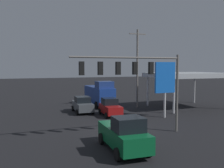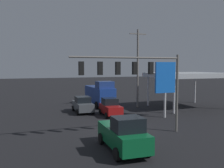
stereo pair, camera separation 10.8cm
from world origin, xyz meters
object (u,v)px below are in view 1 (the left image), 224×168
Objects in this scene: sedan_far at (83,105)px; price_sign at (165,79)px; utility_pole at (137,67)px; delivery_truck at (100,94)px; pickup_parked at (124,134)px; hatchback_crossing at (110,107)px; traffic_signal_assembly at (135,73)px.

price_sign is at bearing 53.07° from sedan_far.
utility_pole is 9.13m from sedan_far.
sedan_far is at bearing -42.82° from delivery_truck.
hatchback_crossing is (-3.30, -11.36, -0.16)m from pickup_parked.
traffic_signal_assembly is at bearing 8.37° from sedan_far.
utility_pole is 1.98× the size of pickup_parked.
hatchback_crossing is at bearing 166.14° from pickup_parked.
traffic_signal_assembly is 12.20m from sedan_far.
utility_pole is at bearing -117.68° from traffic_signal_assembly.
pickup_parked is at bearing -13.61° from hatchback_crossing.
price_sign is 11.08m from delivery_truck.
utility_pole reaches higher than price_sign.
utility_pole is (-6.51, -12.42, 0.47)m from traffic_signal_assembly.
hatchback_crossing is at bearing -31.04° from price_sign.
pickup_parked reaches higher than hatchback_crossing.
sedan_far is 1.15× the size of hatchback_crossing.
pickup_parked reaches higher than sedan_far.
utility_pole reaches higher than delivery_truck.
price_sign is 12.21m from pickup_parked.
price_sign reaches higher than pickup_parked.
pickup_parked is 1.19× the size of sedan_far.
delivery_truck is (4.17, -9.96, -2.47)m from price_sign.
delivery_truck is at bearing -97.84° from traffic_signal_assembly.
hatchback_crossing reaches higher than sedan_far.
hatchback_crossing is at bearing -97.54° from traffic_signal_assembly.
utility_pole is at bearing -91.92° from price_sign.
traffic_signal_assembly is 14.03m from utility_pole.
sedan_far is at bearing -83.34° from traffic_signal_assembly.
sedan_far is (7.61, -6.08, -3.21)m from price_sign.
price_sign is (-6.28, -5.33, -0.89)m from traffic_signal_assembly.
pickup_parked is (8.46, 8.26, -3.05)m from price_sign.
price_sign is at bearing 21.43° from delivery_truck.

